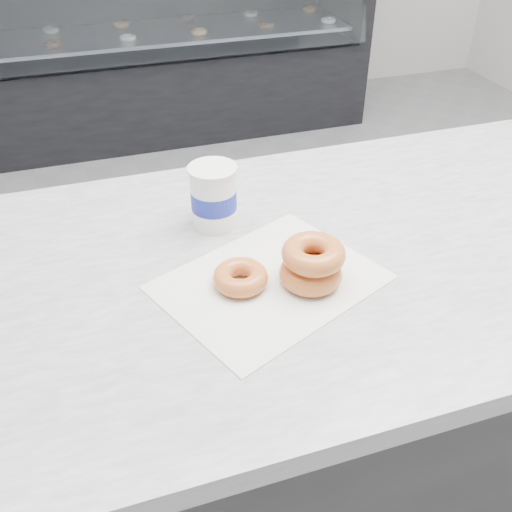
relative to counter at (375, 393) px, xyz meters
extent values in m
plane|color=gray|center=(0.00, 0.60, -0.45)|extent=(5.00, 5.00, 0.00)
cube|color=#333335|center=(0.00, 0.00, -0.02)|extent=(3.00, 0.70, 0.86)
cube|color=silver|center=(0.00, 0.00, 0.43)|extent=(3.06, 0.76, 0.04)
cube|color=black|center=(0.00, 2.70, -0.20)|extent=(2.40, 0.70, 0.50)
cube|color=silver|center=(0.00, 2.70, 0.13)|extent=(2.20, 0.55, 0.02)
cube|color=silver|center=(-0.29, -0.06, 0.45)|extent=(0.41, 0.37, 0.00)
torus|color=orange|center=(-0.33, -0.05, 0.47)|extent=(0.10, 0.10, 0.03)
torus|color=orange|center=(-0.22, -0.08, 0.47)|extent=(0.10, 0.10, 0.04)
torus|color=orange|center=(-0.22, -0.08, 0.50)|extent=(0.12, 0.12, 0.04)
cylinder|color=white|center=(-0.33, 0.14, 0.51)|extent=(0.10, 0.10, 0.12)
cylinder|color=white|center=(-0.33, 0.14, 0.56)|extent=(0.09, 0.09, 0.01)
cylinder|color=#1B2697|center=(-0.33, 0.14, 0.50)|extent=(0.10, 0.10, 0.04)
camera|label=1|loc=(-0.53, -0.75, 1.04)|focal=40.00mm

